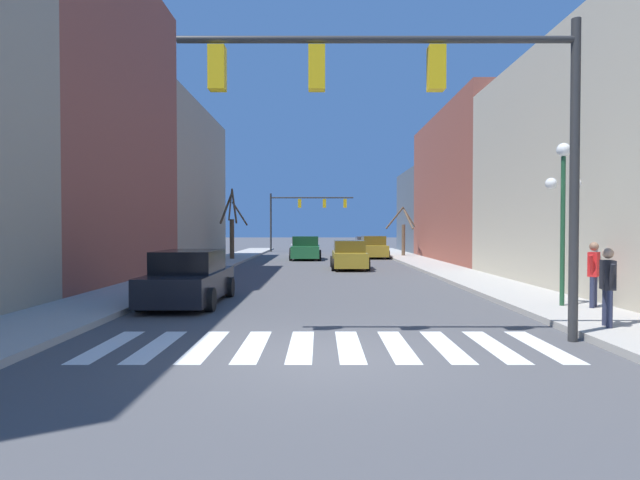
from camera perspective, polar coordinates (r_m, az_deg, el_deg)
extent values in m
plane|color=#4C4C4F|center=(8.79, 0.77, -13.17)|extent=(240.00, 240.00, 0.00)
cube|color=#934C3D|center=(23.41, -27.28, 11.88)|extent=(6.00, 11.82, 13.12)
cube|color=tan|center=(34.82, -17.60, 5.89)|extent=(6.00, 13.44, 10.07)
cube|color=#BCB299|center=(21.59, 30.18, 7.02)|extent=(6.00, 13.33, 8.84)
cube|color=#934C3D|center=(34.98, 18.09, 5.69)|extent=(6.00, 15.82, 9.85)
cube|color=#515B66|center=(46.96, 13.36, 3.09)|extent=(6.00, 9.21, 7.42)
cube|color=white|center=(10.32, -22.86, -11.07)|extent=(0.45, 2.60, 0.01)
cube|color=white|center=(10.01, -18.01, -11.42)|extent=(0.45, 2.60, 0.01)
cube|color=white|center=(9.77, -12.88, -11.70)|extent=(0.45, 2.60, 0.01)
cube|color=white|center=(9.61, -7.54, -11.90)|extent=(0.45, 2.60, 0.01)
cube|color=white|center=(9.54, -2.05, -12.00)|extent=(0.45, 2.60, 0.01)
cube|color=white|center=(9.55, 3.48, -11.98)|extent=(0.45, 2.60, 0.01)
cube|color=white|center=(9.64, 8.94, -11.87)|extent=(0.45, 2.60, 0.01)
cube|color=white|center=(9.82, 14.25, -11.65)|extent=(0.45, 2.60, 0.01)
cube|color=white|center=(10.07, 19.32, -11.36)|extent=(0.45, 2.60, 0.01)
cube|color=white|center=(10.40, 24.10, -11.00)|extent=(0.45, 2.60, 0.01)
cylinder|color=#2D2D2D|center=(10.88, 27.20, 6.01)|extent=(0.18, 0.18, 6.23)
cylinder|color=#2D2D2D|center=(10.38, 6.61, 21.80)|extent=(7.67, 0.14, 0.14)
cube|color=yellow|center=(10.39, 13.27, 18.56)|extent=(0.32, 0.28, 0.84)
cube|color=yellow|center=(10.14, -0.25, 19.02)|extent=(0.32, 0.28, 0.84)
cube|color=yellow|center=(10.33, -11.55, 18.66)|extent=(0.32, 0.28, 0.84)
cylinder|color=#2D2D2D|center=(48.18, -5.52, 1.99)|extent=(0.18, 0.18, 5.60)
cylinder|color=#2D2D2D|center=(48.04, -0.79, 4.86)|extent=(7.93, 0.14, 0.14)
cube|color=yellow|center=(48.04, -2.22, 4.21)|extent=(0.32, 0.28, 0.84)
cube|color=yellow|center=(48.00, 0.63, 4.21)|extent=(0.32, 0.28, 0.84)
cube|color=yellow|center=(48.06, 3.00, 4.20)|extent=(0.32, 0.28, 0.84)
cylinder|color=#1E4C2D|center=(14.74, 26.11, 0.90)|extent=(0.12, 0.12, 3.96)
sphere|color=white|center=(14.89, 26.19, 9.24)|extent=(0.36, 0.36, 0.36)
sphere|color=white|center=(14.65, 25.03, 5.87)|extent=(0.31, 0.31, 0.31)
sphere|color=white|center=(14.93, 27.27, 5.76)|extent=(0.31, 0.31, 0.31)
cube|color=gray|center=(44.02, 5.37, -0.87)|extent=(1.81, 4.62, 0.75)
cube|color=#464648|center=(44.00, 5.37, 0.02)|extent=(1.66, 2.40, 0.61)
cylinder|color=black|center=(45.38, 4.04, -1.10)|extent=(0.22, 0.64, 0.64)
cylinder|color=black|center=(45.54, 6.36, -1.09)|extent=(0.22, 0.64, 0.64)
cylinder|color=black|center=(42.53, 4.31, -1.26)|extent=(0.22, 0.64, 0.64)
cylinder|color=black|center=(42.70, 6.77, -1.25)|extent=(0.22, 0.64, 0.64)
cube|color=white|center=(42.47, -1.82, -0.93)|extent=(1.91, 4.38, 0.77)
cube|color=gray|center=(42.45, -1.82, 0.01)|extent=(1.75, 2.28, 0.63)
cylinder|color=black|center=(41.10, -0.52, -1.34)|extent=(0.22, 0.64, 0.64)
cylinder|color=black|center=(41.17, -3.23, -1.34)|extent=(0.22, 0.64, 0.64)
cylinder|color=black|center=(43.81, -0.48, -1.18)|extent=(0.22, 0.64, 0.64)
cylinder|color=black|center=(43.88, -3.03, -1.18)|extent=(0.22, 0.64, 0.64)
cube|color=#A38423|center=(27.42, 3.47, -2.15)|extent=(1.75, 4.53, 0.76)
cube|color=#594813|center=(27.38, 3.47, -0.71)|extent=(1.61, 2.36, 0.62)
cylinder|color=black|center=(28.79, 1.53, -2.46)|extent=(0.22, 0.64, 0.64)
cylinder|color=black|center=(28.89, 5.07, -2.45)|extent=(0.22, 0.64, 0.64)
cylinder|color=black|center=(25.99, 1.68, -2.86)|extent=(0.22, 0.64, 0.64)
cylinder|color=black|center=(26.10, 5.60, -2.85)|extent=(0.22, 0.64, 0.64)
cube|color=black|center=(15.17, -14.56, -4.96)|extent=(1.81, 4.62, 0.76)
cube|color=black|center=(15.11, -14.57, -2.34)|extent=(1.66, 2.40, 0.62)
cylinder|color=black|center=(16.82, -16.36, -5.17)|extent=(0.22, 0.64, 0.64)
cylinder|color=black|center=(16.39, -10.15, -5.31)|extent=(0.22, 0.64, 0.64)
cylinder|color=black|center=(14.11, -19.68, -6.43)|extent=(0.22, 0.64, 0.64)
cylinder|color=black|center=(13.60, -12.32, -6.67)|extent=(0.22, 0.64, 0.64)
cube|color=#236B38|center=(35.69, -1.51, -1.31)|extent=(1.95, 4.31, 0.82)
cube|color=#133A1E|center=(35.67, -1.51, -0.11)|extent=(1.79, 2.24, 0.67)
cylinder|color=black|center=(34.36, 0.08, -1.85)|extent=(0.22, 0.64, 0.64)
cylinder|color=black|center=(34.42, -3.23, -1.85)|extent=(0.22, 0.64, 0.64)
cylinder|color=black|center=(37.02, 0.08, -1.63)|extent=(0.22, 0.64, 0.64)
cylinder|color=black|center=(37.08, -2.99, -1.62)|extent=(0.22, 0.64, 0.64)
cube|color=#A38423|center=(37.82, 6.25, -1.17)|extent=(1.78, 4.44, 0.82)
cube|color=#594813|center=(37.79, 6.25, -0.05)|extent=(1.64, 2.31, 0.67)
cylinder|color=black|center=(39.11, 4.71, -1.48)|extent=(0.22, 0.64, 0.64)
cylinder|color=black|center=(39.30, 7.35, -1.47)|extent=(0.22, 0.64, 0.64)
cylinder|color=black|center=(36.37, 5.06, -1.68)|extent=(0.22, 0.64, 0.64)
cylinder|color=black|center=(36.57, 7.90, -1.68)|extent=(0.22, 0.64, 0.64)
cylinder|color=#282D47|center=(14.72, 28.79, -5.28)|extent=(0.12, 0.12, 0.81)
cylinder|color=#282D47|center=(15.00, 29.01, -5.16)|extent=(0.12, 0.12, 0.81)
cube|color=red|center=(14.80, 28.93, -2.45)|extent=(0.42, 0.45, 0.63)
sphere|color=#8C664C|center=(14.78, 28.95, -0.65)|extent=(0.23, 0.23, 0.23)
cylinder|color=red|center=(14.58, 28.75, -2.66)|extent=(0.25, 0.27, 0.61)
cylinder|color=red|center=(15.02, 29.10, -2.56)|extent=(0.25, 0.27, 0.61)
cylinder|color=#282D47|center=(11.95, 30.31, -6.85)|extent=(0.12, 0.12, 0.78)
cylinder|color=#282D47|center=(12.22, 29.93, -6.67)|extent=(0.12, 0.12, 0.78)
cube|color=black|center=(12.01, 30.15, -3.47)|extent=(0.30, 0.42, 0.61)
sphere|color=tan|center=(11.98, 30.18, -1.33)|extent=(0.22, 0.22, 0.22)
cylinder|color=black|center=(11.81, 30.46, -3.75)|extent=(0.14, 0.28, 0.59)
cylinder|color=black|center=(12.22, 29.86, -3.58)|extent=(0.14, 0.28, 0.59)
cylinder|color=brown|center=(38.96, 9.63, 0.00)|extent=(0.27, 0.27, 2.38)
cylinder|color=brown|center=(39.13, 8.65, 2.51)|extent=(1.37, 0.72, 1.77)
cylinder|color=brown|center=(39.02, 10.28, 2.55)|extent=(0.97, 0.14, 1.50)
cylinder|color=brown|center=(38.37, 10.19, 2.35)|extent=(0.61, 1.40, 1.59)
cylinder|color=brown|center=(34.82, -9.91, 0.13)|extent=(0.31, 0.31, 2.72)
cylinder|color=brown|center=(34.45, -10.56, 3.55)|extent=(0.74, 1.08, 2.12)
cylinder|color=brown|center=(35.30, -9.01, 2.98)|extent=(0.96, 1.25, 1.68)
cylinder|color=brown|center=(34.32, -9.66, 3.88)|extent=(0.61, 1.13, 2.44)
cylinder|color=brown|center=(34.22, -10.09, 3.96)|extent=(0.13, 1.38, 2.11)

